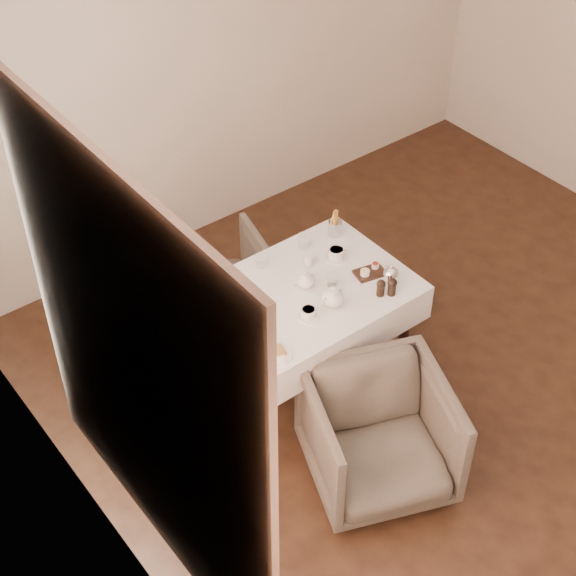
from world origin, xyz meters
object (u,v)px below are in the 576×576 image
(armchair_far, at_px, (218,286))
(breakfast_plate, at_px, (240,299))
(armchair_near, at_px, (379,436))
(teapot_centre, at_px, (306,279))
(table, at_px, (300,307))

(armchair_far, height_order, breakfast_plate, breakfast_plate)
(armchair_near, xyz_separation_m, teapot_centre, (0.15, 0.84, 0.47))
(armchair_near, bearing_deg, teapot_centre, 101.32)
(table, height_order, armchair_far, table)
(armchair_far, relative_size, breakfast_plate, 2.61)
(breakfast_plate, bearing_deg, teapot_centre, -43.37)
(armchair_near, bearing_deg, armchair_far, 110.60)
(table, relative_size, armchair_near, 1.68)
(table, distance_m, armchair_near, 0.88)
(table, distance_m, breakfast_plate, 0.37)
(armchair_far, bearing_deg, armchair_near, 102.42)
(armchair_far, bearing_deg, table, 109.06)
(table, bearing_deg, armchair_near, -97.24)
(table, distance_m, teapot_centre, 0.18)
(table, height_order, teapot_centre, teapot_centre)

